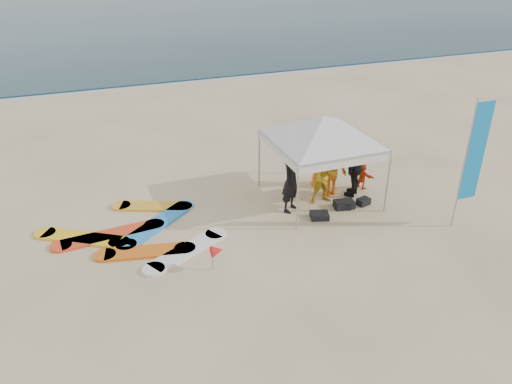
{
  "coord_description": "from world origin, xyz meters",
  "views": [
    {
      "loc": [
        -3.68,
        -7.79,
        6.97
      ],
      "look_at": [
        0.27,
        2.6,
        1.2
      ],
      "focal_mm": 35.0,
      "sensor_mm": 36.0,
      "label": 1
    }
  ],
  "objects": [
    {
      "name": "surfboard_spread",
      "position": [
        -2.65,
        3.58,
        0.04
      ],
      "size": [
        4.42,
        3.86,
        0.07
      ],
      "color": "gold",
      "rests_on": "ground"
    },
    {
      "name": "gear_pile",
      "position": [
        2.93,
        2.88,
        0.1
      ],
      "size": [
        2.05,
        0.78,
        0.22
      ],
      "color": "black",
      "rests_on": "ground"
    },
    {
      "name": "person_black_a",
      "position": [
        1.61,
        3.39,
        0.95
      ],
      "size": [
        0.82,
        0.78,
        1.89
      ],
      "primitive_type": "imported",
      "rotation": [
        0.0,
        0.0,
        0.67
      ],
      "color": "black",
      "rests_on": "ground"
    },
    {
      "name": "ground",
      "position": [
        0.0,
        0.0,
        0.0
      ],
      "size": [
        120.0,
        120.0,
        0.0
      ],
      "primitive_type": "plane",
      "color": "beige",
      "rests_on": "ground"
    },
    {
      "name": "canopy_tent",
      "position": [
        2.69,
        3.75,
        2.53
      ],
      "size": [
        3.86,
        3.86,
        2.91
      ],
      "color": "#A5A5A8",
      "rests_on": "ground"
    },
    {
      "name": "person_black_b",
      "position": [
        3.74,
        3.58,
        0.93
      ],
      "size": [
        1.11,
        1.06,
        1.85
      ],
      "primitive_type": "imported",
      "rotation": [
        0.0,
        0.0,
        3.87
      ],
      "color": "black",
      "rests_on": "ground"
    },
    {
      "name": "person_yellow",
      "position": [
        2.73,
        3.5,
        0.79
      ],
      "size": [
        0.81,
        0.66,
        1.58
      ],
      "primitive_type": "imported",
      "rotation": [
        0.0,
        0.0,
        -0.08
      ],
      "color": "gold",
      "rests_on": "ground"
    },
    {
      "name": "person_seated",
      "position": [
        4.22,
        3.87,
        0.41
      ],
      "size": [
        0.48,
        0.8,
        0.82
      ],
      "primitive_type": "imported",
      "rotation": [
        0.0,
        0.0,
        1.9
      ],
      "color": "#D84113",
      "rests_on": "ground"
    },
    {
      "name": "feather_flag",
      "position": [
        5.54,
        1.05,
        2.07
      ],
      "size": [
        0.59,
        0.04,
        3.52
      ],
      "color": "#A5A5A8",
      "rests_on": "ground"
    },
    {
      "name": "shoreline_foam",
      "position": [
        0.0,
        18.2,
        0.0
      ],
      "size": [
        160.0,
        1.2,
        0.01
      ],
      "primitive_type": "cube",
      "color": "silver",
      "rests_on": "ground"
    },
    {
      "name": "marker_pennant",
      "position": [
        -1.13,
        1.44,
        0.49
      ],
      "size": [
        0.28,
        0.28,
        0.64
      ],
      "color": "#A5A5A8",
      "rests_on": "ground"
    },
    {
      "name": "person_orange_b",
      "position": [
        3.11,
        4.54,
        0.79
      ],
      "size": [
        0.87,
        0.67,
        1.57
      ],
      "primitive_type": "imported",
      "rotation": [
        0.0,
        0.0,
        3.39
      ],
      "color": "orange",
      "rests_on": "ground"
    },
    {
      "name": "person_orange_a",
      "position": [
        3.12,
        3.87,
        0.81
      ],
      "size": [
        1.07,
        0.64,
        1.62
      ],
      "primitive_type": "imported",
      "rotation": [
        0.0,
        0.0,
        3.1
      ],
      "color": "#C55311",
      "rests_on": "ground"
    }
  ]
}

